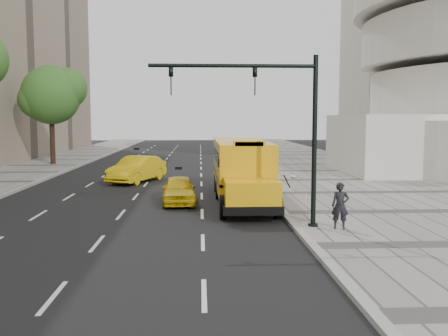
{
  "coord_description": "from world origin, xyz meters",
  "views": [
    {
      "loc": [
        2.42,
        -26.36,
        4.12
      ],
      "look_at": [
        3.5,
        -4.0,
        1.9
      ],
      "focal_mm": 40.0,
      "sensor_mm": 36.0,
      "label": 1
    }
  ],
  "objects_px": {
    "tree_c": "(52,94)",
    "traffic_signal": "(276,119)",
    "pedestrian": "(340,206)",
    "school_bus": "(241,165)",
    "taxi_near": "(179,190)",
    "taxi_far": "(137,169)"
  },
  "relations": [
    {
      "from": "tree_c",
      "to": "traffic_signal",
      "type": "bearing_deg",
      "value": -59.36
    },
    {
      "from": "tree_c",
      "to": "school_bus",
      "type": "xyz_separation_m",
      "value": [
        14.9,
        -19.22,
        -4.44
      ]
    },
    {
      "from": "school_bus",
      "to": "traffic_signal",
      "type": "distance_m",
      "value": 7.51
    },
    {
      "from": "tree_c",
      "to": "taxi_far",
      "type": "bearing_deg",
      "value": -53.64
    },
    {
      "from": "tree_c",
      "to": "traffic_signal",
      "type": "distance_m",
      "value": 30.67
    },
    {
      "from": "taxi_near",
      "to": "tree_c",
      "type": "bearing_deg",
      "value": 116.98
    },
    {
      "from": "pedestrian",
      "to": "tree_c",
      "type": "bearing_deg",
      "value": 137.56
    },
    {
      "from": "taxi_far",
      "to": "tree_c",
      "type": "bearing_deg",
      "value": 148.95
    },
    {
      "from": "school_bus",
      "to": "taxi_near",
      "type": "relative_size",
      "value": 2.94
    },
    {
      "from": "tree_c",
      "to": "school_bus",
      "type": "distance_m",
      "value": 24.73
    },
    {
      "from": "taxi_far",
      "to": "pedestrian",
      "type": "relative_size",
      "value": 3.0
    },
    {
      "from": "traffic_signal",
      "to": "pedestrian",
      "type": "bearing_deg",
      "value": -13.18
    },
    {
      "from": "taxi_near",
      "to": "pedestrian",
      "type": "relative_size",
      "value": 2.32
    },
    {
      "from": "pedestrian",
      "to": "traffic_signal",
      "type": "xyz_separation_m",
      "value": [
        -2.27,
        0.53,
        3.09
      ]
    },
    {
      "from": "taxi_far",
      "to": "pedestrian",
      "type": "distance_m",
      "value": 17.58
    },
    {
      "from": "school_bus",
      "to": "taxi_far",
      "type": "xyz_separation_m",
      "value": [
        -6.19,
        7.38,
        -0.93
      ]
    },
    {
      "from": "school_bus",
      "to": "taxi_far",
      "type": "distance_m",
      "value": 9.68
    },
    {
      "from": "taxi_near",
      "to": "traffic_signal",
      "type": "xyz_separation_m",
      "value": [
        3.81,
        -6.1,
        3.42
      ]
    },
    {
      "from": "pedestrian",
      "to": "traffic_signal",
      "type": "height_order",
      "value": "traffic_signal"
    },
    {
      "from": "tree_c",
      "to": "pedestrian",
      "type": "distance_m",
      "value": 32.67
    },
    {
      "from": "school_bus",
      "to": "taxi_far",
      "type": "bearing_deg",
      "value": 129.96
    },
    {
      "from": "school_bus",
      "to": "traffic_signal",
      "type": "relative_size",
      "value": 1.81
    }
  ]
}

